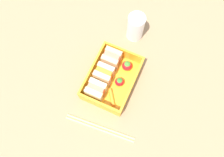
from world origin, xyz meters
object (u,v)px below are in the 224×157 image
at_px(sandwich_left, 96,90).
at_px(carrot_stick_far_left, 112,97).
at_px(strawberry_far_left, 127,66).
at_px(chopstick_pair, 100,128).
at_px(drinking_glass, 137,28).
at_px(strawberry_left, 120,81).
at_px(sandwich_center, 112,59).
at_px(sandwich_center_left, 104,74).

xyz_separation_m(sandwich_left, carrot_stick_far_left, (0.00, -0.05, -0.02)).
height_order(strawberry_far_left, chopstick_pair, strawberry_far_left).
bearing_deg(drinking_glass, strawberry_left, -173.75).
distance_m(strawberry_far_left, chopstick_pair, 0.20).
bearing_deg(carrot_stick_far_left, sandwich_center, 24.41).
height_order(carrot_stick_far_left, strawberry_far_left, strawberry_far_left).
bearing_deg(strawberry_far_left, sandwich_left, 155.46).
xyz_separation_m(sandwich_left, chopstick_pair, (-0.09, -0.05, -0.03)).
height_order(sandwich_center, carrot_stick_far_left, sandwich_center).
xyz_separation_m(sandwich_center_left, sandwich_center, (0.05, 0.00, 0.00)).
relative_size(sandwich_left, sandwich_center, 1.00).
bearing_deg(sandwich_left, sandwich_center, 0.00).
bearing_deg(strawberry_far_left, chopstick_pair, -179.42).
xyz_separation_m(chopstick_pair, drinking_glass, (0.32, 0.02, 0.04)).
relative_size(strawberry_far_left, drinking_glass, 0.38).
xyz_separation_m(strawberry_left, drinking_glass, (0.18, 0.02, 0.02)).
bearing_deg(sandwich_left, strawberry_far_left, -24.54).
bearing_deg(sandwich_center_left, carrot_stick_far_left, -136.75).
xyz_separation_m(sandwich_center_left, chopstick_pair, (-0.14, -0.05, -0.03)).
bearing_deg(sandwich_center, sandwich_center_left, 180.00).
relative_size(sandwich_center_left, strawberry_left, 1.58).
distance_m(carrot_stick_far_left, strawberry_far_left, 0.11).
distance_m(sandwich_center, chopstick_pair, 0.21).
relative_size(sandwich_left, chopstick_pair, 0.25).
height_order(carrot_stick_far_left, chopstick_pair, carrot_stick_far_left).
bearing_deg(sandwich_center, strawberry_far_left, -87.95).
bearing_deg(strawberry_left, sandwich_center_left, 91.10).
distance_m(sandwich_left, carrot_stick_far_left, 0.05).
bearing_deg(strawberry_left, drinking_glass, 6.25).
bearing_deg(sandwich_left, carrot_stick_far_left, -85.58).
height_order(sandwich_left, strawberry_left, sandwich_left).
height_order(sandwich_center, strawberry_left, sandwich_center).
distance_m(sandwich_center_left, strawberry_far_left, 0.08).
bearing_deg(strawberry_far_left, carrot_stick_far_left, 178.50).
height_order(sandwich_center_left, chopstick_pair, sandwich_center_left).
bearing_deg(carrot_stick_far_left, strawberry_far_left, -1.50).
height_order(sandwich_left, sandwich_center_left, same).
height_order(carrot_stick_far_left, strawberry_left, strawberry_left).
height_order(sandwich_center_left, sandwich_center, same).
xyz_separation_m(carrot_stick_far_left, strawberry_left, (0.05, -0.00, 0.01)).
xyz_separation_m(strawberry_left, chopstick_pair, (-0.14, -0.00, -0.02)).
distance_m(sandwich_left, chopstick_pair, 0.11).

